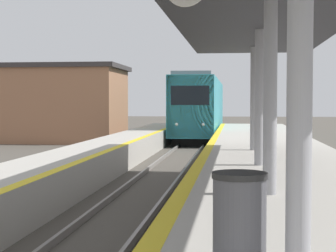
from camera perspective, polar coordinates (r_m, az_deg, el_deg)
train at (r=41.86m, az=3.35°, el=1.93°), size 2.75×20.03×4.46m
station_canopy at (r=12.47m, az=9.76°, el=11.01°), size 4.17×18.44×3.69m
trash_bin at (r=5.78m, az=7.28°, el=-9.22°), size 0.57×0.57×0.92m
station_building at (r=38.76m, az=-12.45°, el=2.28°), size 10.81×6.37×5.11m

